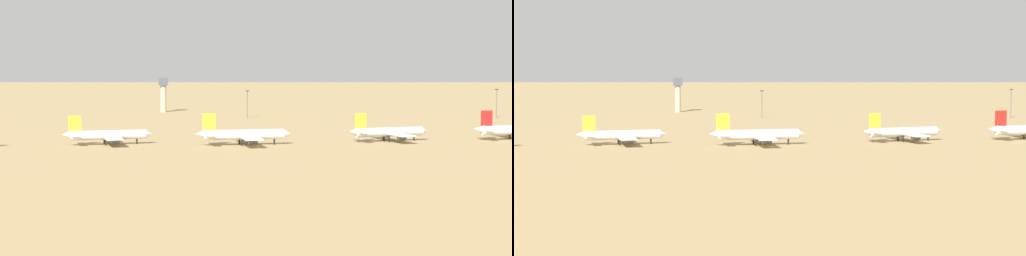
# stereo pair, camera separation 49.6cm
# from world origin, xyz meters

# --- Properties ---
(ground) EXTENTS (4000.00, 4000.00, 0.00)m
(ground) POSITION_xyz_m (0.00, 0.00, 0.00)
(ground) COLOR tan
(ridge_west) EXTENTS (369.59, 336.01, 133.94)m
(ridge_west) POSITION_xyz_m (-19.75, 980.14, 66.97)
(ridge_west) COLOR slate
(ridge_west) RESTS_ON ground
(ridge_center) EXTENTS (320.76, 250.01, 100.89)m
(ridge_center) POSITION_xyz_m (475.25, 1047.29, 50.45)
(ridge_center) COLOR gray
(ridge_center) RESTS_ON ground
(parked_jet_yellow_3) EXTENTS (31.54, 26.80, 10.43)m
(parked_jet_yellow_3) POSITION_xyz_m (-50.18, 13.26, 3.42)
(parked_jet_yellow_3) COLOR white
(parked_jet_yellow_3) RESTS_ON ground
(parked_jet_yellow_4) EXTENTS (34.06, 28.68, 11.25)m
(parked_jet_yellow_4) POSITION_xyz_m (-3.08, 5.45, 3.69)
(parked_jet_yellow_4) COLOR white
(parked_jet_yellow_4) RESTS_ON ground
(parked_jet_yellow_5) EXTENTS (31.76, 27.14, 10.54)m
(parked_jet_yellow_5) POSITION_xyz_m (51.02, 11.51, 3.45)
(parked_jet_yellow_5) COLOR silver
(parked_jet_yellow_5) RESTS_ON ground
(control_tower) EXTENTS (5.20, 5.20, 18.97)m
(control_tower) POSITION_xyz_m (-25.95, 185.94, 11.45)
(control_tower) COLOR #C6B793
(control_tower) RESTS_ON ground
(light_pole_west) EXTENTS (1.80, 0.50, 13.90)m
(light_pole_west) POSITION_xyz_m (14.36, 134.08, 8.13)
(light_pole_west) COLOR #59595E
(light_pole_west) RESTS_ON ground
(light_pole_mid) EXTENTS (1.80, 0.50, 14.68)m
(light_pole_mid) POSITION_xyz_m (136.65, 115.87, 8.53)
(light_pole_mid) COLOR #59595E
(light_pole_mid) RESTS_ON ground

